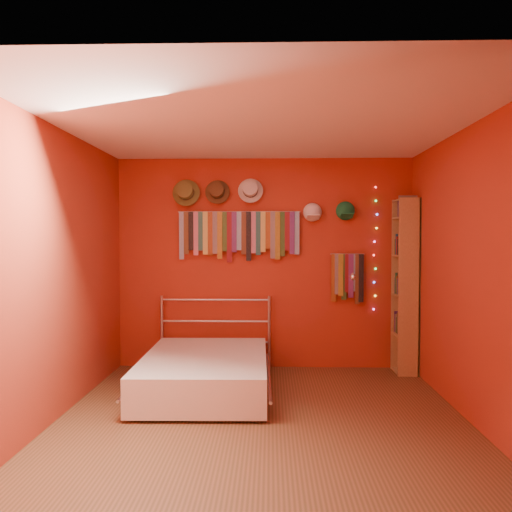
# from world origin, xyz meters

# --- Properties ---
(ground) EXTENTS (3.50, 3.50, 0.00)m
(ground) POSITION_xyz_m (0.00, 0.00, 0.00)
(ground) COLOR #53381C
(ground) RESTS_ON ground
(back_wall) EXTENTS (3.50, 0.02, 2.50)m
(back_wall) POSITION_xyz_m (0.00, 1.75, 1.25)
(back_wall) COLOR maroon
(back_wall) RESTS_ON ground
(right_wall) EXTENTS (0.02, 3.50, 2.50)m
(right_wall) POSITION_xyz_m (1.75, 0.00, 1.25)
(right_wall) COLOR maroon
(right_wall) RESTS_ON ground
(left_wall) EXTENTS (0.02, 3.50, 2.50)m
(left_wall) POSITION_xyz_m (-1.75, 0.00, 1.25)
(left_wall) COLOR maroon
(left_wall) RESTS_ON ground
(ceiling) EXTENTS (3.50, 3.50, 0.02)m
(ceiling) POSITION_xyz_m (0.00, 0.00, 2.50)
(ceiling) COLOR white
(ceiling) RESTS_ON back_wall
(tie_rack) EXTENTS (1.45, 0.03, 0.60)m
(tie_rack) POSITION_xyz_m (-0.30, 1.68, 1.62)
(tie_rack) COLOR #B8B8BD
(tie_rack) RESTS_ON back_wall
(small_tie_rack) EXTENTS (0.40, 0.03, 0.60)m
(small_tie_rack) POSITION_xyz_m (0.98, 1.68, 1.11)
(small_tie_rack) COLOR #B8B8BD
(small_tie_rack) RESTS_ON back_wall
(fedora_olive) EXTENTS (0.32, 0.18, 0.32)m
(fedora_olive) POSITION_xyz_m (-0.93, 1.65, 2.10)
(fedora_olive) COLOR brown
(fedora_olive) RESTS_ON back_wall
(fedora_brown) EXTENTS (0.29, 0.16, 0.29)m
(fedora_brown) POSITION_xyz_m (-0.55, 1.65, 2.10)
(fedora_brown) COLOR #4F361C
(fedora_brown) RESTS_ON back_wall
(fedora_white) EXTENTS (0.30, 0.16, 0.29)m
(fedora_white) POSITION_xyz_m (-0.16, 1.65, 2.12)
(fedora_white) COLOR beige
(fedora_white) RESTS_ON back_wall
(cap_white) EXTENTS (0.20, 0.25, 0.20)m
(cap_white) POSITION_xyz_m (0.57, 1.70, 1.85)
(cap_white) COLOR white
(cap_white) RESTS_ON back_wall
(cap_green) EXTENTS (0.20, 0.25, 0.20)m
(cap_green) POSITION_xyz_m (0.95, 1.70, 1.87)
(cap_green) COLOR #176B39
(cap_green) RESTS_ON back_wall
(fairy_lights) EXTENTS (0.06, 0.02, 1.47)m
(fairy_lights) POSITION_xyz_m (1.31, 1.71, 1.43)
(fairy_lights) COLOR #FF3333
(fairy_lights) RESTS_ON back_wall
(reading_lamp) EXTENTS (0.07, 0.32, 0.09)m
(reading_lamp) POSITION_xyz_m (1.01, 1.51, 1.11)
(reading_lamp) COLOR #B8B8BD
(reading_lamp) RESTS_ON back_wall
(bookshelf) EXTENTS (0.25, 0.34, 2.00)m
(bookshelf) POSITION_xyz_m (1.66, 1.53, 1.02)
(bookshelf) COLOR olive
(bookshelf) RESTS_ON ground
(bed) EXTENTS (1.34, 1.81, 0.87)m
(bed) POSITION_xyz_m (-0.58, 0.74, 0.20)
(bed) COLOR #B8B8BD
(bed) RESTS_ON ground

